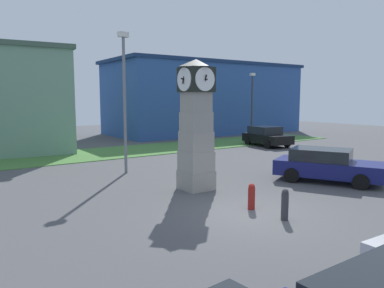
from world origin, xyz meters
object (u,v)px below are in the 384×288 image
Objects in this scene: street_lamp_near_road at (252,100)px; street_lamp_far_side at (124,93)px; bollard_near_tower at (285,204)px; car_silver_hatch at (327,165)px; car_end_of_row at (266,136)px; clock_tower at (196,126)px; bollard_mid_row at (252,196)px.

street_lamp_far_side is (-16.50, -8.32, 0.41)m from street_lamp_near_road.
bollard_near_tower is 23.78m from street_lamp_near_road.
car_silver_hatch is at bearing -47.26° from street_lamp_far_side.
street_lamp_near_road is (10.21, 15.12, 2.69)m from car_silver_hatch.
car_silver_hatch is 18.44m from street_lamp_near_road.
street_lamp_far_side reaches higher than car_end_of_row.
car_silver_hatch reaches higher than bollard_near_tower.
clock_tower is 5.04m from bollard_near_tower.
street_lamp_far_side is at bearing 95.31° from bollard_mid_row.
car_end_of_row is (12.42, 8.03, -1.77)m from clock_tower.
bollard_mid_row is 8.63m from street_lamp_far_side.
bollard_near_tower is 0.16× the size of street_lamp_near_road.
car_silver_hatch is (5.44, -2.14, -1.79)m from clock_tower.
clock_tower is 4.91m from street_lamp_far_side.
bollard_mid_row is 16.86m from car_end_of_row.
car_end_of_row is (12.50, 12.64, 0.28)m from bollard_near_tower.
bollard_mid_row is at bearing -168.81° from car_silver_hatch.
car_end_of_row reaches higher than car_silver_hatch.
bollard_mid_row is (-0.03, 1.37, -0.05)m from bollard_near_tower.
street_lamp_far_side is at bearing 132.74° from car_silver_hatch.
bollard_near_tower is at bearing -131.82° from street_lamp_near_road.
street_lamp_near_road reaches higher than clock_tower.
car_end_of_row is at bearing 45.31° from bollard_near_tower.
car_end_of_row is 0.62× the size of street_lamp_far_side.
bollard_near_tower is 9.89m from street_lamp_far_side.
bollard_mid_row is 0.18× the size of car_silver_hatch.
bollard_mid_row is 0.21× the size of car_end_of_row.
clock_tower is 0.87× the size of street_lamp_near_road.
bollard_near_tower is 17.78m from car_end_of_row.
car_silver_hatch is at bearing 24.09° from bollard_near_tower.
bollard_mid_row is at bearing -134.19° from street_lamp_near_road.
bollard_near_tower is 0.23× the size of car_end_of_row.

